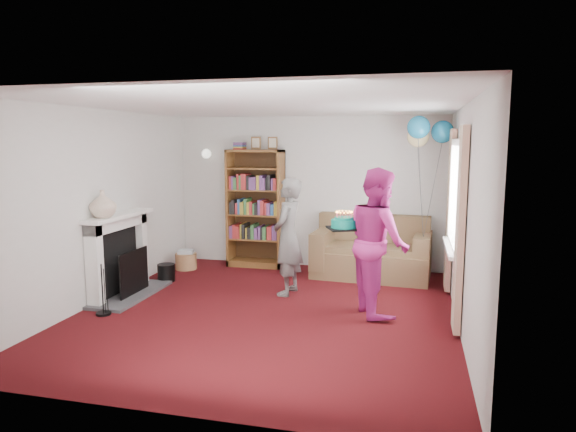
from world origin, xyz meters
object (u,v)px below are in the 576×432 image
(birthday_cake, at_px, (344,224))
(sofa, at_px, (372,254))
(bookcase, at_px, (256,209))
(person_striped, at_px, (288,237))
(person_magenta, at_px, (378,241))

(birthday_cake, bearing_deg, sofa, 82.84)
(bookcase, height_order, sofa, bookcase)
(person_striped, height_order, person_magenta, person_magenta)
(bookcase, xyz_separation_m, sofa, (1.96, -0.23, -0.61))
(bookcase, xyz_separation_m, person_striped, (0.92, -1.49, -0.16))
(person_striped, bearing_deg, birthday_cake, 66.49)
(bookcase, bearing_deg, person_striped, -58.44)
(bookcase, relative_size, sofa, 1.23)
(bookcase, xyz_separation_m, person_magenta, (2.17, -2.00, -0.07))
(person_striped, relative_size, person_magenta, 0.90)
(sofa, relative_size, person_magenta, 0.99)
(person_striped, xyz_separation_m, birthday_cake, (0.83, -0.47, 0.28))
(sofa, bearing_deg, person_magenta, -79.11)
(bookcase, height_order, birthday_cake, bookcase)
(person_striped, bearing_deg, bookcase, -142.27)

